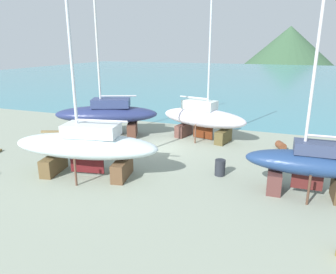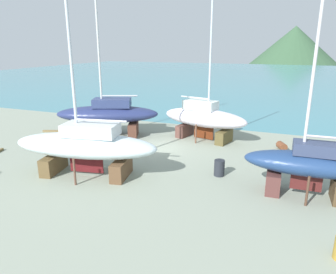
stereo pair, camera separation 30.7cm
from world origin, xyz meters
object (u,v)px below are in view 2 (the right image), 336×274
at_px(sailboat_far_slipway, 309,165).
at_px(sailboat_mid_port, 204,118).
at_px(barrel_tipped_center, 219,168).
at_px(sailboat_large_starboard, 86,145).
at_px(sailboat_small_center, 108,114).
at_px(worker, 101,114).
at_px(barrel_ochre, 282,146).

distance_m(sailboat_far_slipway, sailboat_mid_port, 10.76).
xyz_separation_m(sailboat_far_slipway, barrel_tipped_center, (-4.60, 1.00, -1.21)).
height_order(sailboat_mid_port, sailboat_large_starboard, sailboat_large_starboard).
relative_size(sailboat_far_slipway, sailboat_mid_port, 0.96).
bearing_deg(sailboat_small_center, sailboat_far_slipway, 136.79).
relative_size(sailboat_far_slipway, worker, 5.96).
relative_size(sailboat_small_center, sailboat_far_slipway, 1.43).
relative_size(sailboat_small_center, barrel_tipped_center, 15.20).
relative_size(barrel_tipped_center, barrel_ochre, 1.13).
xyz_separation_m(sailboat_large_starboard, barrel_ochre, (10.46, 9.02, -1.54)).
bearing_deg(barrel_ochre, sailboat_large_starboard, -139.22).
bearing_deg(sailboat_far_slipway, barrel_ochre, -81.10).
xyz_separation_m(sailboat_far_slipway, worker, (-18.27, 9.73, -0.81)).
height_order(worker, barrel_tipped_center, worker).
bearing_deg(worker, sailboat_mid_port, 103.47).
bearing_deg(sailboat_small_center, sailboat_large_starboard, 91.17).
relative_size(sailboat_mid_port, worker, 6.19).
distance_m(worker, barrel_tipped_center, 16.22).
height_order(sailboat_small_center, worker, sailboat_small_center).
distance_m(sailboat_small_center, sailboat_mid_port, 7.87).
distance_m(barrel_tipped_center, barrel_ochre, 7.13).
bearing_deg(sailboat_far_slipway, sailboat_mid_port, -48.26).
relative_size(worker, barrel_tipped_center, 1.78).
bearing_deg(sailboat_far_slipway, barrel_tipped_center, -13.99).
xyz_separation_m(sailboat_far_slipway, sailboat_large_starboard, (-11.83, -1.65, 0.12)).
xyz_separation_m(sailboat_far_slipway, barrel_ochre, (-1.37, 7.37, -1.42)).
distance_m(sailboat_small_center, barrel_ochre, 13.83).
bearing_deg(sailboat_large_starboard, barrel_ochre, -149.59).
relative_size(sailboat_large_starboard, worker, 6.99).
xyz_separation_m(sailboat_small_center, sailboat_large_starboard, (3.20, -7.54, -0.07)).
bearing_deg(sailboat_small_center, barrel_ochre, 164.37).
xyz_separation_m(sailboat_mid_port, worker, (-10.87, 1.90, -0.90)).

